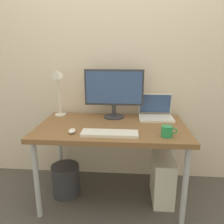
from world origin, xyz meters
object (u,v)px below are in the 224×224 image
object	(u,v)px
laptop	(156,112)
computer_tower	(162,179)
mouse	(72,131)
wastebasket	(66,180)
keyboard	(110,133)
desk_lamp	(57,81)
desk	(112,132)
monitor	(114,91)
coffee_mug	(167,131)

from	to	relation	value
laptop	computer_tower	size ratio (longest dim) A/B	0.76
mouse	wastebasket	world-z (taller)	mouse
keyboard	laptop	bearing A→B (deg)	50.49
laptop	wastebasket	world-z (taller)	laptop
mouse	computer_tower	xyz separation A→B (m)	(0.76, 0.21, -0.52)
laptop	desk_lamp	bearing A→B (deg)	-179.17
mouse	computer_tower	world-z (taller)	mouse
laptop	mouse	xyz separation A→B (m)	(-0.70, -0.47, -0.04)
laptop	desk_lamp	size ratio (longest dim) A/B	0.65
desk	keyboard	xyz separation A→B (m)	(-0.00, -0.23, 0.07)
desk_lamp	computer_tower	distance (m)	1.35
desk	monitor	xyz separation A→B (m)	(0.00, 0.24, 0.33)
keyboard	mouse	xyz separation A→B (m)	(-0.30, 0.02, 0.01)
mouse	coffee_mug	size ratio (longest dim) A/B	0.75
mouse	monitor	bearing A→B (deg)	56.31
desk	keyboard	bearing A→B (deg)	-90.02
laptop	wastebasket	size ratio (longest dim) A/B	1.07
desk	laptop	distance (m)	0.49
laptop	coffee_mug	world-z (taller)	laptop
desk	mouse	bearing A→B (deg)	-144.62
desk	monitor	distance (m)	0.41
laptop	mouse	size ratio (longest dim) A/B	3.56
desk	coffee_mug	world-z (taller)	coffee_mug
monitor	coffee_mug	world-z (taller)	monitor
desk	mouse	distance (m)	0.38
desk	computer_tower	world-z (taller)	desk
monitor	laptop	bearing A→B (deg)	2.10
coffee_mug	mouse	bearing A→B (deg)	178.35
desk	keyboard	distance (m)	0.25
laptop	wastebasket	distance (m)	1.08
laptop	desk_lamp	xyz separation A→B (m)	(-0.95, -0.01, 0.29)
mouse	coffee_mug	distance (m)	0.74
desk	desk_lamp	distance (m)	0.73
coffee_mug	desk_lamp	bearing A→B (deg)	154.02
keyboard	wastebasket	bearing A→B (deg)	152.08
desk_lamp	wastebasket	size ratio (longest dim) A/B	1.64
mouse	computer_tower	bearing A→B (deg)	15.06
laptop	mouse	bearing A→B (deg)	-146.31
mouse	computer_tower	size ratio (longest dim) A/B	0.21
monitor	laptop	xyz separation A→B (m)	(0.40, 0.01, -0.21)
keyboard	computer_tower	world-z (taller)	keyboard
computer_tower	coffee_mug	bearing A→B (deg)	-97.42
keyboard	coffee_mug	size ratio (longest dim) A/B	3.66
monitor	mouse	world-z (taller)	monitor
desk	wastebasket	world-z (taller)	desk
desk	mouse	world-z (taller)	mouse
monitor	computer_tower	bearing A→B (deg)	-28.37
computer_tower	desk	bearing A→B (deg)	179.07
wastebasket	desk	bearing A→B (deg)	-0.19
keyboard	computer_tower	size ratio (longest dim) A/B	1.05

